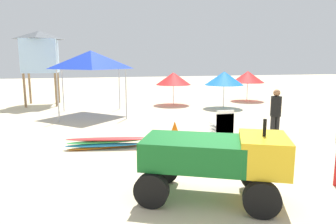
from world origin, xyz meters
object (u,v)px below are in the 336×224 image
(utility_cart, at_px, (216,157))
(popup_canopy, at_px, (91,60))
(lifeguard_near_left, at_px, (276,112))
(stacked_plastic_chairs, at_px, (223,128))
(lifeguard_tower, at_px, (40,52))
(beach_umbrella_left, at_px, (224,78))
(beach_umbrella_mid, at_px, (248,77))
(surfboard_pile, at_px, (108,143))
(traffic_cone_near, at_px, (175,128))
(beach_umbrella_far, at_px, (173,79))

(utility_cart, height_order, popup_canopy, popup_canopy)
(lifeguard_near_left, xyz_separation_m, popup_canopy, (-5.35, 6.18, 1.58))
(utility_cart, xyz_separation_m, stacked_plastic_chairs, (1.28, 2.44, -0.09))
(lifeguard_tower, xyz_separation_m, beach_umbrella_left, (9.34, -3.56, -1.38))
(lifeguard_tower, bearing_deg, beach_umbrella_mid, -6.25)
(surfboard_pile, height_order, beach_umbrella_left, beach_umbrella_left)
(stacked_plastic_chairs, bearing_deg, beach_umbrella_mid, 57.50)
(surfboard_pile, distance_m, traffic_cone_near, 2.53)
(stacked_plastic_chairs, relative_size, lifeguard_tower, 0.30)
(stacked_plastic_chairs, xyz_separation_m, lifeguard_near_left, (2.12, 0.79, 0.22))
(popup_canopy, distance_m, beach_umbrella_far, 5.08)
(stacked_plastic_chairs, xyz_separation_m, beach_umbrella_far, (1.24, 9.17, 0.77))
(surfboard_pile, xyz_separation_m, traffic_cone_near, (2.28, 1.10, 0.07))
(stacked_plastic_chairs, height_order, lifeguard_near_left, lifeguard_near_left)
(surfboard_pile, xyz_separation_m, beach_umbrella_mid, (9.05, 8.34, 1.31))
(utility_cart, height_order, beach_umbrella_left, beach_umbrella_left)
(utility_cart, xyz_separation_m, popup_canopy, (-1.95, 9.41, 1.72))
(stacked_plastic_chairs, distance_m, beach_umbrella_left, 8.20)
(popup_canopy, bearing_deg, beach_umbrella_left, 3.38)
(lifeguard_near_left, xyz_separation_m, beach_umbrella_far, (-0.88, 8.38, 0.55))
(lifeguard_tower, height_order, traffic_cone_near, lifeguard_tower)
(lifeguard_near_left, height_order, beach_umbrella_mid, beach_umbrella_mid)
(popup_canopy, height_order, beach_umbrella_left, popup_canopy)
(stacked_plastic_chairs, xyz_separation_m, traffic_cone_near, (-0.64, 2.38, -0.47))
(stacked_plastic_chairs, bearing_deg, popup_canopy, 114.80)
(surfboard_pile, relative_size, traffic_cone_near, 5.68)
(stacked_plastic_chairs, height_order, lifeguard_tower, lifeguard_tower)
(lifeguard_near_left, distance_m, beach_umbrella_far, 8.44)
(popup_canopy, xyz_separation_m, beach_umbrella_mid, (9.35, 2.64, -1.03))
(lifeguard_tower, bearing_deg, stacked_plastic_chairs, -61.81)
(traffic_cone_near, bearing_deg, beach_umbrella_mid, 46.94)
(popup_canopy, distance_m, lifeguard_tower, 4.77)
(traffic_cone_near, bearing_deg, lifeguard_near_left, -29.87)
(lifeguard_near_left, distance_m, popup_canopy, 8.33)
(beach_umbrella_left, bearing_deg, utility_cart, -115.90)
(beach_umbrella_left, height_order, traffic_cone_near, beach_umbrella_left)
(beach_umbrella_left, distance_m, traffic_cone_near, 6.61)
(surfboard_pile, xyz_separation_m, beach_umbrella_left, (6.40, 6.09, 1.39))
(lifeguard_tower, xyz_separation_m, beach_umbrella_mid, (11.99, -1.31, -1.46))
(surfboard_pile, distance_m, beach_umbrella_far, 9.01)
(lifeguard_near_left, relative_size, beach_umbrella_left, 0.79)
(utility_cart, distance_m, stacked_plastic_chairs, 2.75)
(popup_canopy, relative_size, beach_umbrella_mid, 1.45)
(popup_canopy, xyz_separation_m, traffic_cone_near, (2.58, -4.60, -2.27))
(lifeguard_near_left, bearing_deg, beach_umbrella_mid, 65.59)
(lifeguard_near_left, distance_m, beach_umbrella_mid, 9.71)
(stacked_plastic_chairs, xyz_separation_m, lifeguard_tower, (-5.86, 10.93, 2.24))
(popup_canopy, height_order, traffic_cone_near, popup_canopy)
(beach_umbrella_left, xyz_separation_m, beach_umbrella_far, (-2.24, 1.80, -0.09))
(beach_umbrella_left, bearing_deg, traffic_cone_near, -129.55)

